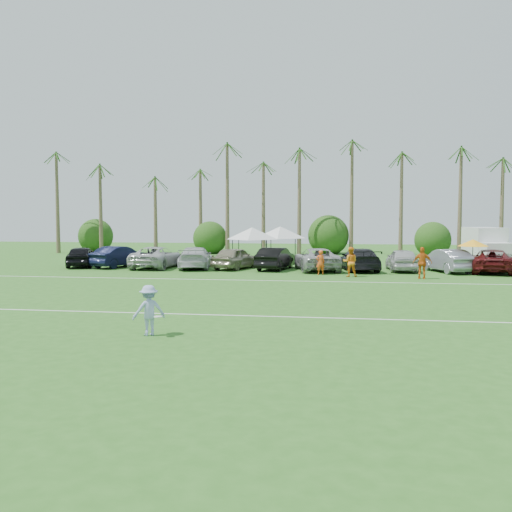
# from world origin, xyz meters

# --- Properties ---
(ground) EXTENTS (120.00, 120.00, 0.00)m
(ground) POSITION_xyz_m (0.00, 0.00, 0.00)
(ground) COLOR #2A601C
(ground) RESTS_ON ground
(field_lines) EXTENTS (80.00, 12.10, 0.01)m
(field_lines) POSITION_xyz_m (0.00, 8.00, 0.01)
(field_lines) COLOR white
(field_lines) RESTS_ON ground
(palm_tree_0) EXTENTS (2.40, 2.40, 8.90)m
(palm_tree_0) POSITION_xyz_m (-22.00, 38.00, 7.48)
(palm_tree_0) COLOR brown
(palm_tree_0) RESTS_ON ground
(palm_tree_1) EXTENTS (2.40, 2.40, 9.90)m
(palm_tree_1) POSITION_xyz_m (-17.00, 38.00, 8.35)
(palm_tree_1) COLOR brown
(palm_tree_1) RESTS_ON ground
(palm_tree_2) EXTENTS (2.40, 2.40, 10.90)m
(palm_tree_2) POSITION_xyz_m (-12.00, 38.00, 9.21)
(palm_tree_2) COLOR brown
(palm_tree_2) RESTS_ON ground
(palm_tree_3) EXTENTS (2.40, 2.40, 11.90)m
(palm_tree_3) POSITION_xyz_m (-8.00, 38.00, 10.06)
(palm_tree_3) COLOR brown
(palm_tree_3) RESTS_ON ground
(palm_tree_4) EXTENTS (2.40, 2.40, 8.90)m
(palm_tree_4) POSITION_xyz_m (-4.00, 38.00, 7.48)
(palm_tree_4) COLOR brown
(palm_tree_4) RESTS_ON ground
(palm_tree_5) EXTENTS (2.40, 2.40, 9.90)m
(palm_tree_5) POSITION_xyz_m (0.00, 38.00, 8.35)
(palm_tree_5) COLOR brown
(palm_tree_5) RESTS_ON ground
(palm_tree_6) EXTENTS (2.40, 2.40, 10.90)m
(palm_tree_6) POSITION_xyz_m (4.00, 38.00, 9.21)
(palm_tree_6) COLOR brown
(palm_tree_6) RESTS_ON ground
(palm_tree_7) EXTENTS (2.40, 2.40, 11.90)m
(palm_tree_7) POSITION_xyz_m (8.00, 38.00, 10.06)
(palm_tree_7) COLOR brown
(palm_tree_7) RESTS_ON ground
(palm_tree_8) EXTENTS (2.40, 2.40, 8.90)m
(palm_tree_8) POSITION_xyz_m (13.00, 38.00, 7.48)
(palm_tree_8) COLOR brown
(palm_tree_8) RESTS_ON ground
(palm_tree_9) EXTENTS (2.40, 2.40, 9.90)m
(palm_tree_9) POSITION_xyz_m (18.00, 38.00, 8.35)
(palm_tree_9) COLOR brown
(palm_tree_9) RESTS_ON ground
(palm_tree_10) EXTENTS (2.40, 2.40, 10.90)m
(palm_tree_10) POSITION_xyz_m (23.00, 38.00, 9.21)
(palm_tree_10) COLOR brown
(palm_tree_10) RESTS_ON ground
(bush_tree_0) EXTENTS (4.00, 4.00, 4.00)m
(bush_tree_0) POSITION_xyz_m (-19.00, 39.00, 1.80)
(bush_tree_0) COLOR brown
(bush_tree_0) RESTS_ON ground
(bush_tree_1) EXTENTS (4.00, 4.00, 4.00)m
(bush_tree_1) POSITION_xyz_m (-6.00, 39.00, 1.80)
(bush_tree_1) COLOR brown
(bush_tree_1) RESTS_ON ground
(bush_tree_2) EXTENTS (4.00, 4.00, 4.00)m
(bush_tree_2) POSITION_xyz_m (6.00, 39.00, 1.80)
(bush_tree_2) COLOR brown
(bush_tree_2) RESTS_ON ground
(bush_tree_3) EXTENTS (4.00, 4.00, 4.00)m
(bush_tree_3) POSITION_xyz_m (16.00, 39.00, 1.80)
(bush_tree_3) COLOR brown
(bush_tree_3) RESTS_ON ground
(sideline_player_a) EXTENTS (0.69, 0.56, 1.62)m
(sideline_player_a) POSITION_xyz_m (6.01, 17.90, 0.81)
(sideline_player_a) COLOR #FC581C
(sideline_player_a) RESTS_ON ground
(sideline_player_b) EXTENTS (0.92, 0.72, 1.88)m
(sideline_player_b) POSITION_xyz_m (7.91, 17.01, 0.94)
(sideline_player_b) COLOR orange
(sideline_player_b) RESTS_ON ground
(sideline_player_c) EXTENTS (1.18, 0.58, 1.95)m
(sideline_player_c) POSITION_xyz_m (12.25, 16.36, 0.98)
(sideline_player_c) COLOR #CE5F16
(sideline_player_c) RESTS_ON ground
(box_truck) EXTENTS (2.72, 5.90, 2.94)m
(box_truck) POSITION_xyz_m (18.42, 26.62, 1.57)
(box_truck) COLOR silver
(box_truck) RESTS_ON ground
(canopy_tent_left) EXTENTS (4.20, 4.20, 3.40)m
(canopy_tent_left) POSITION_xyz_m (0.20, 26.13, 2.91)
(canopy_tent_left) COLOR black
(canopy_tent_left) RESTS_ON ground
(canopy_tent_right) EXTENTS (4.26, 4.26, 3.45)m
(canopy_tent_right) POSITION_xyz_m (2.24, 28.31, 2.96)
(canopy_tent_right) COLOR black
(canopy_tent_right) RESTS_ON ground
(market_umbrella) EXTENTS (2.04, 2.04, 2.28)m
(market_umbrella) POSITION_xyz_m (16.05, 20.48, 2.04)
(market_umbrella) COLOR black
(market_umbrella) RESTS_ON ground
(frisbee_player) EXTENTS (1.21, 1.06, 1.62)m
(frisbee_player) POSITION_xyz_m (1.30, -1.98, 0.81)
(frisbee_player) COLOR #9AA8DA
(frisbee_player) RESTS_ON ground
(parked_car_0) EXTENTS (3.15, 4.99, 1.58)m
(parked_car_0) POSITION_xyz_m (-12.05, 21.10, 0.79)
(parked_car_0) COLOR black
(parked_car_0) RESTS_ON ground
(parked_car_1) EXTENTS (3.26, 5.09, 1.58)m
(parked_car_1) POSITION_xyz_m (-9.10, 21.23, 0.79)
(parked_car_1) COLOR black
(parked_car_1) RESTS_ON ground
(parked_car_2) EXTENTS (2.78, 5.76, 1.58)m
(parked_car_2) POSITION_xyz_m (-6.15, 21.05, 0.79)
(parked_car_2) COLOR #B7B7B7
(parked_car_2) RESTS_ON ground
(parked_car_3) EXTENTS (3.10, 5.75, 1.58)m
(parked_car_3) POSITION_xyz_m (-3.21, 21.06, 0.79)
(parked_car_3) COLOR #BABABD
(parked_car_3) RESTS_ON ground
(parked_car_4) EXTENTS (3.19, 4.99, 1.58)m
(parked_car_4) POSITION_xyz_m (-0.26, 21.17, 0.79)
(parked_car_4) COLOR gray
(parked_car_4) RESTS_ON ground
(parked_car_5) EXTENTS (2.50, 5.02, 1.58)m
(parked_car_5) POSITION_xyz_m (2.69, 21.07, 0.79)
(parked_car_5) COLOR black
(parked_car_5) RESTS_ON ground
(parked_car_6) EXTENTS (3.79, 6.13, 1.58)m
(parked_car_6) POSITION_xyz_m (5.64, 20.85, 0.79)
(parked_car_6) COLOR #A4A4A5
(parked_car_6) RESTS_ON ground
(parked_car_7) EXTENTS (3.19, 5.77, 1.58)m
(parked_car_7) POSITION_xyz_m (8.58, 21.08, 0.79)
(parked_car_7) COLOR black
(parked_car_7) RESTS_ON ground
(parked_car_8) EXTENTS (2.07, 4.72, 1.58)m
(parked_car_8) POSITION_xyz_m (11.53, 21.29, 0.79)
(parked_car_8) COLOR #B9B9B9
(parked_car_8) RESTS_ON ground
(parked_car_9) EXTENTS (3.21, 5.09, 1.58)m
(parked_car_9) POSITION_xyz_m (14.48, 20.99, 0.79)
(parked_car_9) COLOR gray
(parked_car_9) RESTS_ON ground
(parked_car_10) EXTENTS (3.63, 6.08, 1.58)m
(parked_car_10) POSITION_xyz_m (17.43, 21.07, 0.79)
(parked_car_10) COLOR #571315
(parked_car_10) RESTS_ON ground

